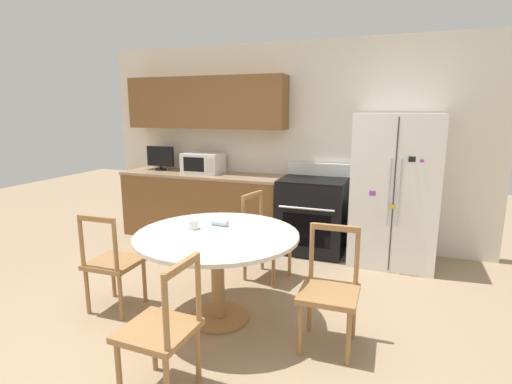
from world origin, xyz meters
name	(u,v)px	position (x,y,z in m)	size (l,w,h in m)	color
ground_plane	(190,337)	(0.00, 0.00, 0.00)	(14.00, 14.00, 0.00)	#9E8466
back_wall	(264,133)	(-0.30, 2.59, 1.45)	(5.20, 0.44, 2.60)	silver
kitchen_counter	(203,205)	(-1.08, 2.29, 0.45)	(2.27, 0.64, 0.90)	brown
refrigerator	(395,190)	(1.41, 2.22, 0.86)	(0.92, 0.74, 1.72)	white
oven_range	(312,215)	(0.46, 2.26, 0.47)	(0.80, 0.68, 1.08)	black
microwave	(203,163)	(-1.09, 2.34, 1.04)	(0.53, 0.36, 0.27)	white
countertop_tv	(160,157)	(-1.78, 2.35, 1.08)	(0.41, 0.16, 0.34)	black
dining_table	(217,248)	(0.09, 0.33, 0.63)	(1.34, 1.34, 0.76)	beige
dining_chair_near	(162,331)	(0.18, -0.62, 0.43)	(0.43, 0.43, 0.90)	#9E7042
dining_chair_far	(265,238)	(0.18, 1.28, 0.43)	(0.50, 0.50, 0.90)	#9E7042
dining_chair_right	(329,291)	(1.04, 0.28, 0.43)	(0.43, 0.43, 0.90)	#9E7042
dining_chair_left	(113,263)	(-0.84, 0.16, 0.43)	(0.43, 0.43, 0.90)	#9E7042
candle_glass	(193,225)	(-0.15, 0.37, 0.79)	(0.09, 0.09, 0.08)	silver
folded_napkin	(220,223)	(0.02, 0.54, 0.79)	(0.16, 0.07, 0.05)	#A3BCDB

